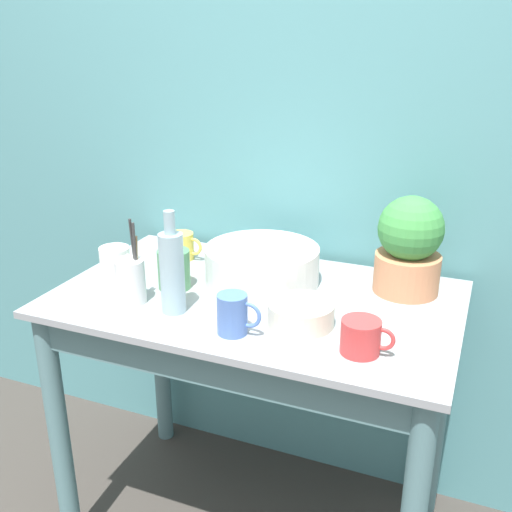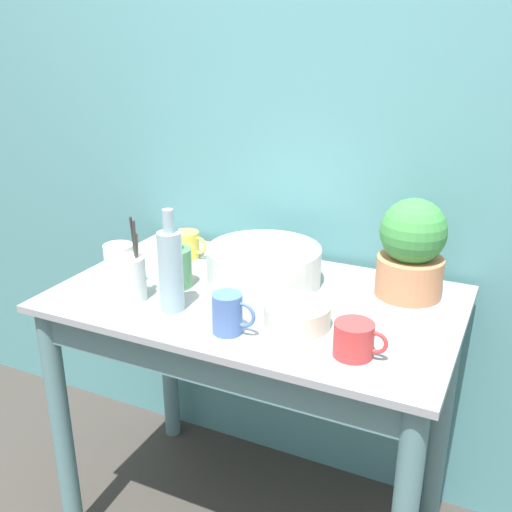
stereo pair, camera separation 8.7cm
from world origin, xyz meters
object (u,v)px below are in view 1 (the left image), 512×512
at_px(bottle_short, 174,268).
at_px(bowl_small_cream, 301,314).
at_px(mug_red, 362,337).
at_px(bowl_wash_large, 262,265).
at_px(mug_white, 116,264).
at_px(potted_plant, 409,246).
at_px(mug_yellow, 182,246).
at_px(utensil_cup, 131,280).
at_px(mug_blue, 233,314).
at_px(bottle_tall, 172,271).

relative_size(bottle_short, bowl_small_cream, 0.86).
distance_m(mug_red, bowl_small_cream, 0.19).
height_order(bowl_wash_large, bowl_small_cream, bowl_wash_large).
distance_m(mug_white, bowl_small_cream, 0.60).
xyz_separation_m(potted_plant, mug_yellow, (-0.72, -0.02, -0.09)).
xyz_separation_m(potted_plant, mug_white, (-0.81, -0.25, -0.08)).
distance_m(bowl_small_cream, utensil_cup, 0.48).
bearing_deg(utensil_cup, bowl_wash_large, 43.46).
bearing_deg(bowl_small_cream, potted_plant, 55.36).
distance_m(potted_plant, mug_yellow, 0.72).
xyz_separation_m(mug_blue, utensil_cup, (-0.33, 0.06, 0.01)).
bearing_deg(utensil_cup, mug_red, -2.96).
bearing_deg(bowl_small_cream, mug_yellow, 149.81).
relative_size(bowl_wash_large, bottle_short, 2.29).
height_order(potted_plant, mug_white, potted_plant).
height_order(bowl_wash_large, utensil_cup, utensil_cup).
height_order(bottle_short, mug_red, bottle_short).
xyz_separation_m(bottle_tall, utensil_cup, (-0.14, 0.01, -0.05)).
xyz_separation_m(mug_white, bowl_small_cream, (0.60, -0.06, -0.02)).
bearing_deg(bottle_tall, utensil_cup, 176.90).
bearing_deg(mug_yellow, utensil_cup, -84.67).
relative_size(bowl_small_cream, utensil_cup, 0.71).
distance_m(mug_red, mug_yellow, 0.77).
bearing_deg(mug_yellow, bowl_small_cream, -30.19).
distance_m(bottle_short, mug_yellow, 0.23).
bearing_deg(utensil_cup, bowl_small_cream, 5.92).
bearing_deg(bottle_short, potted_plant, 20.10).
xyz_separation_m(bowl_wash_large, utensil_cup, (-0.28, -0.26, 0.01)).
bearing_deg(mug_white, mug_yellow, 68.46).
distance_m(bowl_wash_large, bottle_short, 0.26).
distance_m(mug_blue, utensil_cup, 0.34).
xyz_separation_m(bottle_short, mug_blue, (0.27, -0.19, -0.01)).
xyz_separation_m(bottle_short, mug_red, (0.59, -0.16, -0.02)).
bearing_deg(utensil_cup, potted_plant, 27.58).
distance_m(potted_plant, mug_red, 0.40).
bearing_deg(utensil_cup, bottle_tall, -3.10).
xyz_separation_m(mug_blue, bowl_small_cream, (0.14, 0.11, -0.02)).
bearing_deg(bowl_wash_large, mug_red, -39.18).
bearing_deg(bottle_short, mug_red, -15.53).
distance_m(bottle_tall, mug_red, 0.52).
height_order(bowl_wash_large, mug_white, bowl_wash_large).
distance_m(bowl_wash_large, utensil_cup, 0.39).
relative_size(bottle_tall, mug_yellow, 2.39).
height_order(bowl_small_cream, utensil_cup, utensil_cup).
bearing_deg(mug_blue, utensil_cup, 170.06).
distance_m(potted_plant, mug_white, 0.85).
relative_size(potted_plant, mug_red, 2.21).
bearing_deg(mug_red, bowl_wash_large, 140.82).
xyz_separation_m(potted_plant, utensil_cup, (-0.68, -0.36, -0.07)).
bearing_deg(mug_red, mug_blue, -175.46).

